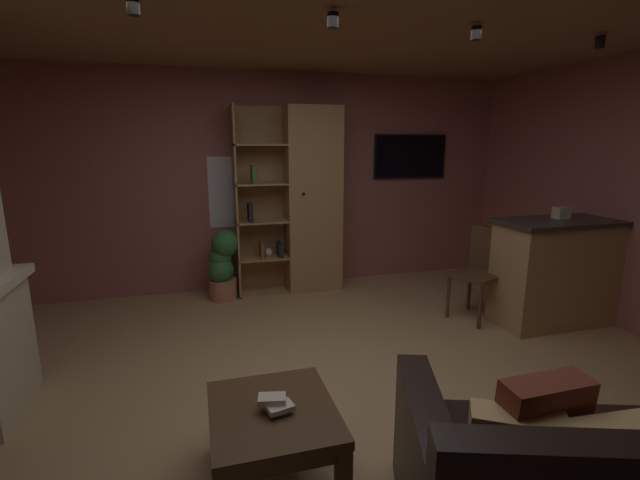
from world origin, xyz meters
TOP-DOWN VIEW (x-y plane):
  - floor at (0.00, 0.00)m, footprint 5.99×5.26m
  - wall_back at (0.00, 2.66)m, footprint 6.11×0.06m
  - window_pane_back at (-0.34, 2.63)m, footprint 0.76×0.01m
  - bookshelf_cabinet at (0.39, 2.39)m, footprint 1.23×0.41m
  - kitchen_bar_counter at (2.55, 0.71)m, footprint 1.35×0.58m
  - tissue_box at (2.51, 0.77)m, footprint 0.13×0.13m
  - coffee_table at (-0.54, -0.63)m, footprint 0.63×0.70m
  - table_book_0 at (-0.51, -0.65)m, footprint 0.12×0.11m
  - table_book_1 at (-0.51, -0.68)m, footprint 0.15×0.12m
  - table_book_2 at (-0.54, -0.64)m, footprint 0.15×0.11m
  - dining_chair at (1.86, 1.02)m, footprint 0.55×0.55m
  - potted_floor_plant at (-0.62, 2.25)m, footprint 0.36×0.33m
  - wall_mounted_tv at (1.82, 2.60)m, footprint 0.98×0.06m
  - track_light_spot_1 at (-1.13, 0.23)m, footprint 0.07×0.07m
  - track_light_spot_2 at (0.02, 0.19)m, footprint 0.07×0.07m
  - track_light_spot_3 at (1.07, 0.24)m, footprint 0.07×0.07m
  - track_light_spot_4 at (2.14, 0.23)m, footprint 0.07×0.07m

SIDE VIEW (x-z plane):
  - floor at x=0.00m, z-range -0.02..0.00m
  - coffee_table at x=-0.54m, z-range 0.13..0.55m
  - potted_floor_plant at x=-0.62m, z-range 0.01..0.82m
  - table_book_0 at x=-0.51m, z-range 0.42..0.45m
  - table_book_1 at x=-0.51m, z-range 0.45..0.47m
  - table_book_2 at x=-0.54m, z-range 0.47..0.50m
  - kitchen_bar_counter at x=2.55m, z-range 0.00..1.04m
  - dining_chair at x=1.86m, z-range 0.07..0.99m
  - bookshelf_cabinet at x=0.39m, z-range -0.01..2.14m
  - tissue_box at x=2.51m, z-range 1.03..1.14m
  - window_pane_back at x=-0.34m, z-range 0.77..1.59m
  - wall_back at x=0.00m, z-range 0.00..2.55m
  - wall_mounted_tv at x=1.82m, z-range 1.30..1.85m
  - track_light_spot_1 at x=-1.13m, z-range 2.44..2.53m
  - track_light_spot_2 at x=0.02m, z-range 2.44..2.53m
  - track_light_spot_3 at x=1.07m, z-range 2.44..2.53m
  - track_light_spot_4 at x=2.14m, z-range 2.44..2.53m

